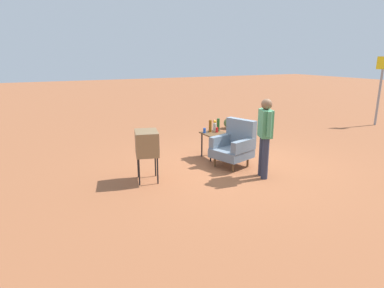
{
  "coord_description": "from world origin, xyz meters",
  "views": [
    {
      "loc": [
        6.0,
        -4.13,
        2.46
      ],
      "look_at": [
        -0.07,
        -1.11,
        0.65
      ],
      "focal_mm": 30.98,
      "sensor_mm": 36.0,
      "label": 1
    }
  ],
  "objects": [
    {
      "name": "person_standing",
      "position": [
        0.8,
        0.11,
        0.94
      ],
      "size": [
        0.54,
        0.34,
        1.64
      ],
      "color": "#2D3347",
      "rests_on": "ground"
    },
    {
      "name": "bottle_tall_amber",
      "position": [
        -0.95,
        -0.18,
        0.79
      ],
      "size": [
        0.07,
        0.07,
        0.3
      ],
      "primitive_type": "cylinder",
      "color": "brown",
      "rests_on": "side_table"
    },
    {
      "name": "side_table",
      "position": [
        -0.82,
        -0.13,
        0.54
      ],
      "size": [
        0.56,
        0.56,
        0.64
      ],
      "color": "black",
      "rests_on": "ground"
    },
    {
      "name": "soda_can_red",
      "position": [
        -0.84,
        -0.05,
        0.7
      ],
      "size": [
        0.07,
        0.07,
        0.12
      ],
      "primitive_type": "cylinder",
      "color": "red",
      "rests_on": "side_table"
    },
    {
      "name": "ground_plane",
      "position": [
        0.0,
        0.0,
        0.0
      ],
      "size": [
        60.0,
        60.0,
        0.0
      ],
      "primitive_type": "plane",
      "color": "#A05B38"
    },
    {
      "name": "bottle_wine_green",
      "position": [
        -0.94,
        0.04,
        0.8
      ],
      "size": [
        0.07,
        0.07,
        0.32
      ],
      "primitive_type": "cylinder",
      "color": "#1E5623",
      "rests_on": "side_table"
    },
    {
      "name": "shrub_near",
      "position": [
        -3.54,
        2.12,
        0.19
      ],
      "size": [
        0.5,
        0.5,
        0.39
      ],
      "primitive_type": "ellipsoid",
      "color": "#516B38",
      "rests_on": "ground"
    },
    {
      "name": "tv_on_stand",
      "position": [
        -0.07,
        -2.11,
        0.78
      ],
      "size": [
        0.69,
        0.58,
        1.03
      ],
      "color": "black",
      "rests_on": "ground"
    },
    {
      "name": "soda_can_blue",
      "position": [
        -0.92,
        -0.35,
        0.7
      ],
      "size": [
        0.07,
        0.07,
        0.12
      ],
      "primitive_type": "cylinder",
      "color": "blue",
      "rests_on": "side_table"
    },
    {
      "name": "flower_vase",
      "position": [
        -1.06,
        0.01,
        0.78
      ],
      "size": [
        0.14,
        0.1,
        0.27
      ],
      "color": "silver",
      "rests_on": "side_table"
    },
    {
      "name": "armchair",
      "position": [
        -0.1,
        -0.02,
        0.5
      ],
      "size": [
        0.96,
        0.97,
        1.06
      ],
      "color": "brown",
      "rests_on": "ground"
    },
    {
      "name": "road_sign",
      "position": [
        -1.7,
        7.2,
        1.38
      ],
      "size": [
        0.33,
        0.33,
        2.44
      ],
      "color": "gray",
      "rests_on": "ground"
    }
  ]
}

